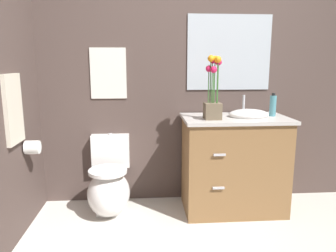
{
  "coord_description": "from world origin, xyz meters",
  "views": [
    {
      "loc": [
        -0.53,
        -1.57,
        1.35
      ],
      "look_at": [
        -0.32,
        1.14,
        0.82
      ],
      "focal_mm": 34.2,
      "sensor_mm": 36.0,
      "label": 1
    }
  ],
  "objects_px": {
    "flower_vase": "(213,96)",
    "toilet_paper_roll": "(32,147)",
    "soap_bottle": "(273,105)",
    "toilet": "(109,187)",
    "hanging_towel": "(13,109)",
    "wall_poster": "(108,73)",
    "vanity_cabinet": "(234,163)",
    "wall_mirror": "(229,53)"
  },
  "relations": [
    {
      "from": "hanging_towel",
      "to": "flower_vase",
      "type": "bearing_deg",
      "value": 9.07
    },
    {
      "from": "soap_bottle",
      "to": "toilet_paper_roll",
      "type": "height_order",
      "value": "soap_bottle"
    },
    {
      "from": "wall_mirror",
      "to": "hanging_towel",
      "type": "height_order",
      "value": "wall_mirror"
    },
    {
      "from": "flower_vase",
      "to": "toilet_paper_roll",
      "type": "relative_size",
      "value": 4.89
    },
    {
      "from": "toilet",
      "to": "hanging_towel",
      "type": "height_order",
      "value": "hanging_towel"
    },
    {
      "from": "toilet",
      "to": "soap_bottle",
      "type": "height_order",
      "value": "soap_bottle"
    },
    {
      "from": "hanging_towel",
      "to": "toilet_paper_roll",
      "type": "distance_m",
      "value": 0.38
    },
    {
      "from": "soap_bottle",
      "to": "wall_poster",
      "type": "bearing_deg",
      "value": 169.8
    },
    {
      "from": "wall_poster",
      "to": "toilet_paper_roll",
      "type": "relative_size",
      "value": 4.27
    },
    {
      "from": "toilet",
      "to": "wall_poster",
      "type": "relative_size",
      "value": 1.47
    },
    {
      "from": "toilet",
      "to": "hanging_towel",
      "type": "bearing_deg",
      "value": -150.25
    },
    {
      "from": "hanging_towel",
      "to": "wall_poster",
      "type": "bearing_deg",
      "value": 44.75
    },
    {
      "from": "toilet",
      "to": "flower_vase",
      "type": "bearing_deg",
      "value": -7.3
    },
    {
      "from": "flower_vase",
      "to": "hanging_towel",
      "type": "distance_m",
      "value": 1.57
    },
    {
      "from": "toilet_paper_roll",
      "to": "toilet",
      "type": "bearing_deg",
      "value": 18.63
    },
    {
      "from": "vanity_cabinet",
      "to": "wall_mirror",
      "type": "relative_size",
      "value": 1.32
    },
    {
      "from": "vanity_cabinet",
      "to": "wall_mirror",
      "type": "bearing_deg",
      "value": 90.52
    },
    {
      "from": "hanging_towel",
      "to": "toilet_paper_roll",
      "type": "xyz_separation_m",
      "value": [
        0.06,
        0.17,
        -0.34
      ]
    },
    {
      "from": "flower_vase",
      "to": "toilet_paper_roll",
      "type": "bearing_deg",
      "value": -176.96
    },
    {
      "from": "toilet",
      "to": "wall_poster",
      "type": "xyz_separation_m",
      "value": [
        0.0,
        0.27,
        1.01
      ]
    },
    {
      "from": "wall_poster",
      "to": "wall_mirror",
      "type": "height_order",
      "value": "wall_mirror"
    },
    {
      "from": "hanging_towel",
      "to": "soap_bottle",
      "type": "bearing_deg",
      "value": 9.7
    },
    {
      "from": "flower_vase",
      "to": "soap_bottle",
      "type": "relative_size",
      "value": 2.56
    },
    {
      "from": "flower_vase",
      "to": "hanging_towel",
      "type": "relative_size",
      "value": 1.04
    },
    {
      "from": "soap_bottle",
      "to": "wall_mirror",
      "type": "xyz_separation_m",
      "value": [
        -0.35,
        0.27,
        0.47
      ]
    },
    {
      "from": "wall_poster",
      "to": "wall_mirror",
      "type": "relative_size",
      "value": 0.59
    },
    {
      "from": "toilet_paper_roll",
      "to": "flower_vase",
      "type": "bearing_deg",
      "value": 3.04
    },
    {
      "from": "toilet",
      "to": "soap_bottle",
      "type": "bearing_deg",
      "value": -0.02
    },
    {
      "from": "wall_mirror",
      "to": "flower_vase",
      "type": "bearing_deg",
      "value": -120.81
    },
    {
      "from": "toilet_paper_roll",
      "to": "soap_bottle",
      "type": "bearing_deg",
      "value": 5.4
    },
    {
      "from": "flower_vase",
      "to": "toilet",
      "type": "bearing_deg",
      "value": 172.7
    },
    {
      "from": "toilet",
      "to": "hanging_towel",
      "type": "distance_m",
      "value": 1.07
    },
    {
      "from": "vanity_cabinet",
      "to": "wall_poster",
      "type": "bearing_deg",
      "value": 165.6
    },
    {
      "from": "soap_bottle",
      "to": "toilet",
      "type": "bearing_deg",
      "value": 179.98
    },
    {
      "from": "vanity_cabinet",
      "to": "toilet_paper_roll",
      "type": "distance_m",
      "value": 1.75
    },
    {
      "from": "wall_mirror",
      "to": "hanging_towel",
      "type": "xyz_separation_m",
      "value": [
        -1.78,
        -0.63,
        -0.43
      ]
    },
    {
      "from": "flower_vase",
      "to": "soap_bottle",
      "type": "bearing_deg",
      "value": 11.39
    },
    {
      "from": "vanity_cabinet",
      "to": "wall_mirror",
      "type": "height_order",
      "value": "wall_mirror"
    },
    {
      "from": "wall_poster",
      "to": "toilet_paper_roll",
      "type": "height_order",
      "value": "wall_poster"
    },
    {
      "from": "toilet_paper_roll",
      "to": "wall_mirror",
      "type": "bearing_deg",
      "value": 15.06
    },
    {
      "from": "toilet",
      "to": "flower_vase",
      "type": "xyz_separation_m",
      "value": [
        0.91,
        -0.12,
        0.84
      ]
    },
    {
      "from": "vanity_cabinet",
      "to": "soap_bottle",
      "type": "distance_m",
      "value": 0.63
    }
  ]
}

